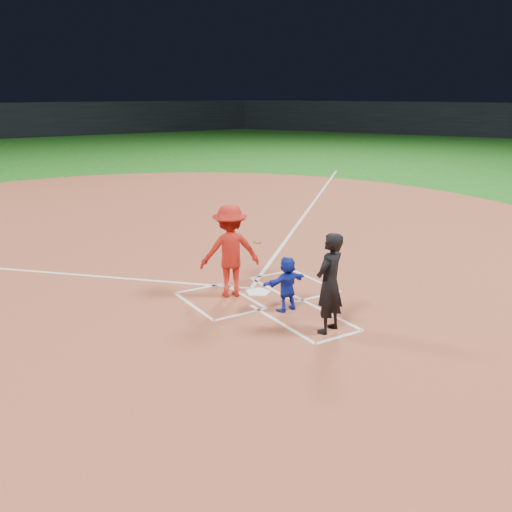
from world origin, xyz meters
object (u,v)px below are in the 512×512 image
catcher (287,284)px  home_plate (258,292)px  batter_at_plate (230,251)px  umpire (329,283)px

catcher → home_plate: bearing=-98.0°
home_plate → catcher: catcher is taller
catcher → batter_at_plate: bearing=-73.9°
catcher → umpire: umpire is taller
home_plate → batter_at_plate: (-0.60, 0.18, 0.99)m
home_plate → catcher: bearing=87.3°
catcher → umpire: (0.05, -1.27, 0.38)m
batter_at_plate → home_plate: bearing=-16.5°
umpire → catcher: bearing=-108.2°
home_plate → umpire: bearing=89.8°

